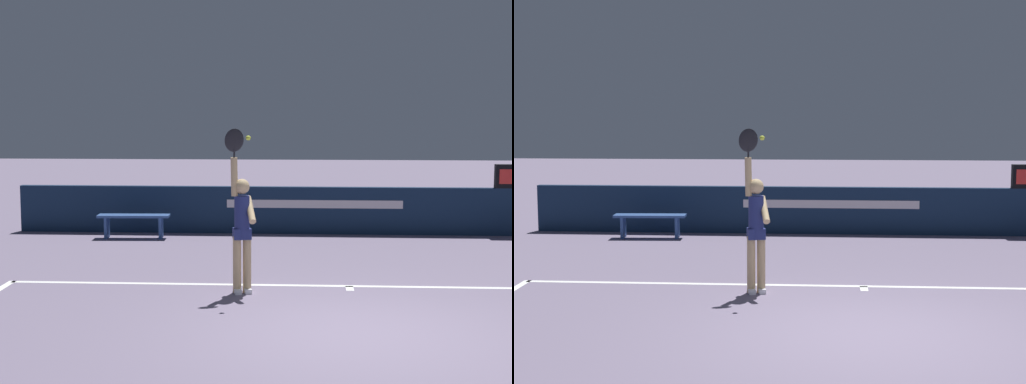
{
  "view_description": "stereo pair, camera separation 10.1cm",
  "coord_description": "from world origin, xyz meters",
  "views": [
    {
      "loc": [
        -0.77,
        -9.36,
        2.78
      ],
      "look_at": [
        -1.4,
        1.77,
        1.53
      ],
      "focal_mm": 54.63,
      "sensor_mm": 36.0,
      "label": 1
    },
    {
      "loc": [
        -0.67,
        -9.35,
        2.78
      ],
      "look_at": [
        -1.4,
        1.77,
        1.53
      ],
      "focal_mm": 54.63,
      "sensor_mm": 36.0,
      "label": 2
    }
  ],
  "objects": [
    {
      "name": "ground_plane",
      "position": [
        0.0,
        0.0,
        0.0
      ],
      "size": [
        60.0,
        60.0,
        0.0
      ],
      "primitive_type": "plane",
      "color": "slate"
    },
    {
      "name": "courtside_bench_far",
      "position": [
        -4.23,
        6.56,
        0.37
      ],
      "size": [
        1.51,
        0.42,
        0.49
      ],
      "color": "#2E4E89",
      "rests_on": "ground"
    },
    {
      "name": "tennis_player",
      "position": [
        -1.62,
        1.94,
        1.01
      ],
      "size": [
        0.5,
        0.48,
        2.46
      ],
      "color": "tan",
      "rests_on": "ground"
    },
    {
      "name": "back_wall",
      "position": [
        -0.0,
        7.34,
        0.51
      ],
      "size": [
        13.79,
        0.18,
        1.02
      ],
      "color": "#122540",
      "rests_on": "ground"
    },
    {
      "name": "court_lines",
      "position": [
        0.0,
        -0.36,
        0.0
      ],
      "size": [
        10.73,
        5.79,
        0.0
      ],
      "color": "white",
      "rests_on": "ground"
    },
    {
      "name": "tennis_ball",
      "position": [
        -1.5,
        1.65,
        2.31
      ],
      "size": [
        0.07,
        0.07,
        0.07
      ],
      "color": "#C8DB37"
    }
  ]
}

